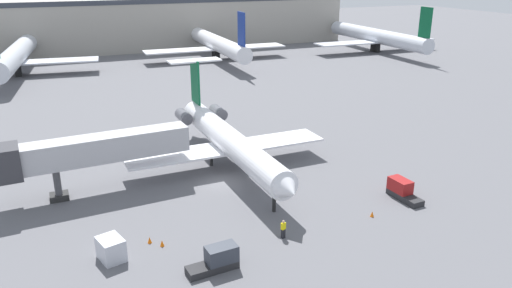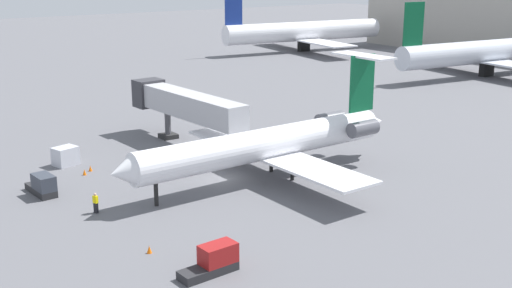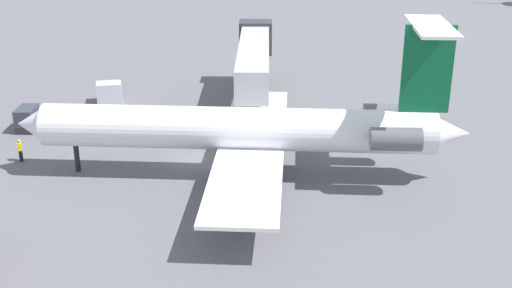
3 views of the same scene
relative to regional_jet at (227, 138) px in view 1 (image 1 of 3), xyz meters
name	(u,v)px [view 1 (image 1 of 3)]	position (x,y,z in m)	size (l,w,h in m)	color
ground_plane	(220,184)	(-2.38, -3.95, -3.56)	(400.00, 400.00, 0.10)	#5B5B60
regional_jet	(227,138)	(0.00, 0.00, 0.00)	(23.37, 30.63, 10.62)	white
jet_bridge	(85,151)	(-15.43, -0.96, 1.06)	(18.89, 4.09, 6.25)	#ADADB2
ground_crew_marshaller	(283,229)	(-1.11, -16.78, -2.65)	(0.46, 0.38, 1.69)	black
baggage_tug_lead	(218,260)	(-7.77, -18.92, -2.67)	(4.10, 1.71, 1.90)	#262628
baggage_tug_trailing	(402,190)	(13.27, -14.53, -2.67)	(1.62, 4.07, 1.90)	#262628
cargo_container_uld	(111,249)	(-15.07, -14.33, -2.58)	(2.25, 2.60, 1.85)	silver
traffic_cone_near	(372,214)	(8.18, -16.64, -3.23)	(0.36, 0.36, 0.55)	orange
traffic_cone_mid	(150,240)	(-11.81, -13.08, -3.23)	(0.36, 0.36, 0.55)	orange
traffic_cone_far	(162,243)	(-10.96, -13.99, -3.23)	(0.36, 0.36, 0.55)	orange
terminal_building	(101,24)	(-2.38, 96.29, 3.45)	(140.20, 24.98, 13.90)	#9E998E
parked_airliner_west_mid	(16,56)	(-23.64, 64.98, 0.80)	(33.56, 39.58, 13.43)	silver
parked_airliner_centre	(216,43)	(21.36, 66.71, 0.64)	(35.56, 42.23, 13.11)	white
parked_airliner_east_mid	(377,36)	(65.40, 61.09, 0.67)	(35.24, 41.87, 13.18)	silver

